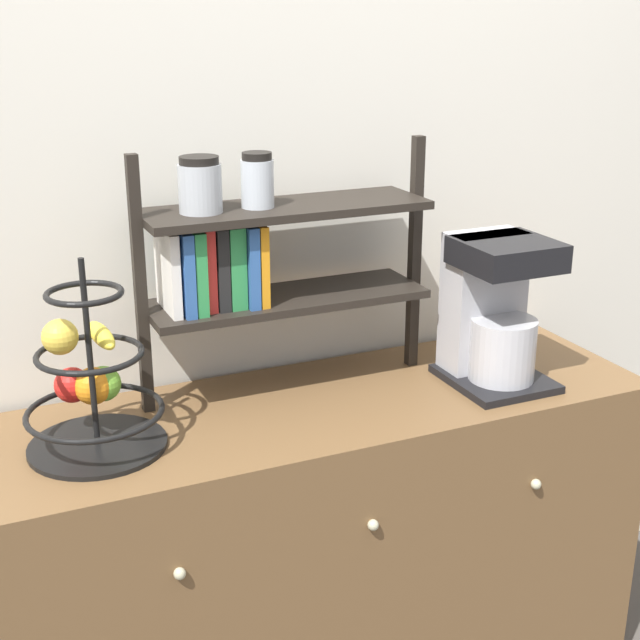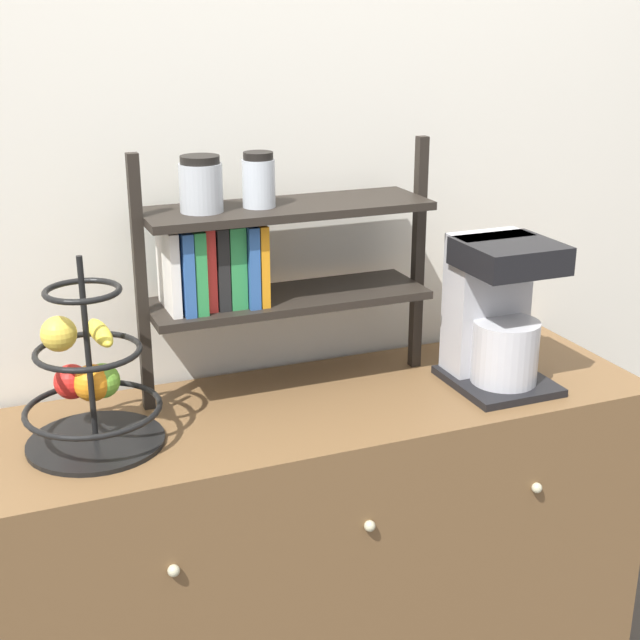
# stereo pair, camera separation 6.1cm
# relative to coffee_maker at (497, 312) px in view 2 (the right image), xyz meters

# --- Properties ---
(wall_back) EXTENTS (7.00, 0.05, 2.60)m
(wall_back) POSITION_rel_coffee_maker_xyz_m (-0.41, 0.32, 0.32)
(wall_back) COLOR silver
(wall_back) RESTS_ON ground_plane
(sideboard) EXTENTS (1.49, 0.49, 0.81)m
(sideboard) POSITION_rel_coffee_maker_xyz_m (-0.41, 0.04, -0.58)
(sideboard) COLOR brown
(sideboard) RESTS_ON ground_plane
(coffee_maker) EXTENTS (0.22, 0.24, 0.34)m
(coffee_maker) POSITION_rel_coffee_maker_xyz_m (0.00, 0.00, 0.00)
(coffee_maker) COLOR black
(coffee_maker) RESTS_ON sideboard
(fruit_stand) EXTENTS (0.27, 0.27, 0.39)m
(fruit_stand) POSITION_rel_coffee_maker_xyz_m (-0.92, 0.04, -0.04)
(fruit_stand) COLOR black
(fruit_stand) RESTS_ON sideboard
(shelf_hutch) EXTENTS (0.68, 0.20, 0.56)m
(shelf_hutch) POSITION_rel_coffee_maker_xyz_m (-0.54, 0.16, 0.16)
(shelf_hutch) COLOR black
(shelf_hutch) RESTS_ON sideboard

